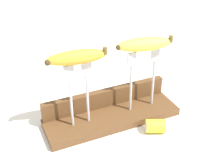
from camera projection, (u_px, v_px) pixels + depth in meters
ground_plane at (112, 120)px, 0.89m from camera, size 3.00×3.00×0.00m
wooden_board at (112, 117)px, 0.88m from camera, size 0.38×0.12×0.02m
board_backstop at (105, 98)px, 0.90m from camera, size 0.38×0.02×0.05m
fork_stand_left at (79, 90)px, 0.79m from camera, size 0.07×0.01×0.18m
fork_stand_right at (143, 75)px, 0.85m from camera, size 0.10×0.01×0.18m
banana_raised_left at (77, 58)px, 0.74m from camera, size 0.16×0.05×0.04m
banana_raised_right at (145, 45)px, 0.81m from camera, size 0.16×0.07×0.04m
fork_fallen_far at (156, 77)px, 1.10m from camera, size 0.15×0.08×0.01m
banana_chunk_near at (155, 126)px, 0.84m from camera, size 0.06×0.06×0.04m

